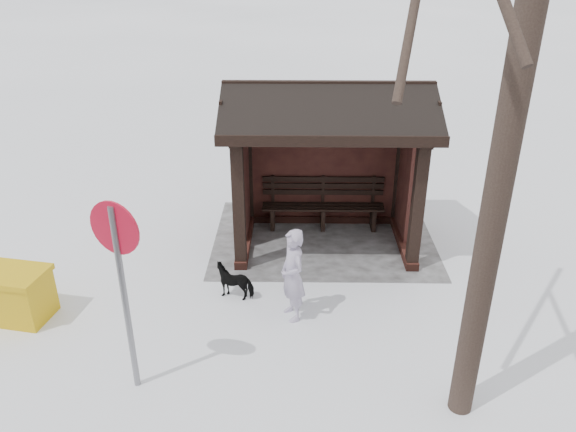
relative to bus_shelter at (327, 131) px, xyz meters
The scene contains 7 objects.
ground 2.17m from the bus_shelter, 90.00° to the left, with size 120.00×120.00×0.00m, color white.
trampled_patch 2.16m from the bus_shelter, 90.00° to the right, with size 4.20×3.20×0.02m, color gray.
bus_shelter is the anchor object (origin of this frame).
pedestrian 2.95m from the bus_shelter, 77.00° to the left, with size 0.54×0.35×1.48m, color #A59BB5.
dog 3.10m from the bus_shelter, 52.21° to the left, with size 0.30×0.66×0.56m, color black.
grit_bin 5.71m from the bus_shelter, 28.41° to the left, with size 1.16×0.89×0.80m.
road_sign 4.78m from the bus_shelter, 57.14° to the left, with size 0.63×0.28×2.61m.
Camera 1 is at (0.55, 9.43, 5.17)m, focal length 35.00 mm.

